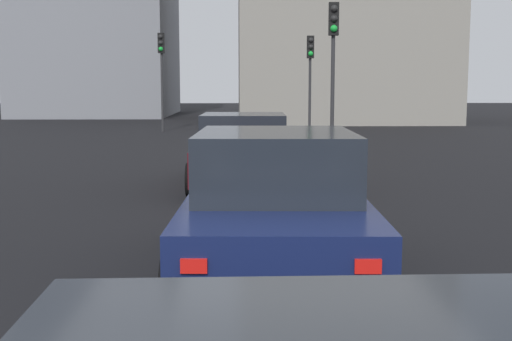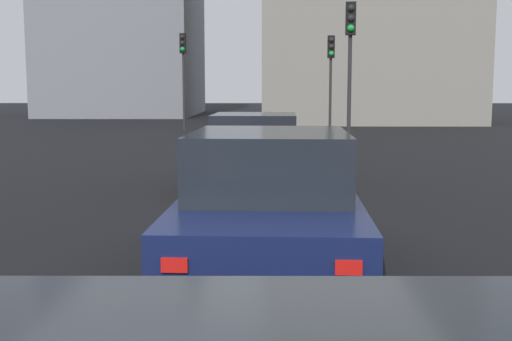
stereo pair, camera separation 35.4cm
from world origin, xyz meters
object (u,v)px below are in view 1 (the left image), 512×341
at_px(traffic_light_near_right, 310,65).
at_px(traffic_light_near_left, 161,61).
at_px(car_navy_second, 275,208).
at_px(traffic_light_far_left, 333,48).
at_px(car_maroon_lead, 244,151).

bearing_deg(traffic_light_near_right, traffic_light_near_left, -117.47).
distance_m(car_navy_second, traffic_light_far_left, 12.09).
height_order(traffic_light_near_right, traffic_light_far_left, traffic_light_far_left).
relative_size(car_maroon_lead, traffic_light_far_left, 1.03).
distance_m(traffic_light_near_right, traffic_light_far_left, 8.42).
relative_size(traffic_light_near_right, traffic_light_far_left, 0.94).
relative_size(car_maroon_lead, car_navy_second, 0.99).
distance_m(car_navy_second, traffic_light_near_right, 20.32).
xyz_separation_m(car_maroon_lead, car_navy_second, (-6.59, -0.26, 0.03)).
bearing_deg(traffic_light_near_right, car_navy_second, -7.74).
bearing_deg(traffic_light_near_left, traffic_light_near_right, 66.48).
relative_size(car_maroon_lead, traffic_light_near_right, 1.09).
height_order(car_maroon_lead, car_navy_second, car_navy_second).
xyz_separation_m(car_navy_second, traffic_light_near_left, (23.33, 3.79, 2.44)).
relative_size(car_navy_second, traffic_light_near_left, 1.01).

